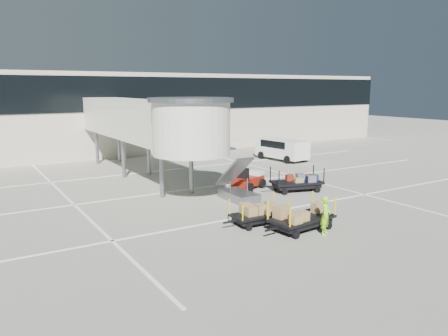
{
  "coord_description": "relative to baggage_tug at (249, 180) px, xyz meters",
  "views": [
    {
      "loc": [
        -15.33,
        -15.94,
        6.57
      ],
      "look_at": [
        -2.34,
        5.16,
        2.0
      ],
      "focal_mm": 35.0,
      "sensor_mm": 36.0,
      "label": 1
    }
  ],
  "objects": [
    {
      "name": "ground",
      "position": [
        -0.79,
        -7.14,
        -0.56
      ],
      "size": [
        140.0,
        140.0,
        0.0
      ],
      "primitive_type": "plane",
      "color": "#AEAB9C",
      "rests_on": "ground"
    },
    {
      "name": "jet_bridge",
      "position": [
        -4.76,
        5.13,
        3.73
      ],
      "size": [
        5.7,
        20.4,
        6.03
      ],
      "color": "silver",
      "rests_on": "ground"
    },
    {
      "name": "suitcase_cart",
      "position": [
        2.22,
        -2.24,
        -0.0
      ],
      "size": [
        4.02,
        2.42,
        1.54
      ],
      "rotation": [
        0.0,
        0.0,
        -0.28
      ],
      "color": "black",
      "rests_on": "ground"
    },
    {
      "name": "baggage_tug",
      "position": [
        0.0,
        0.0,
        0.0
      ],
      "size": [
        2.57,
        2.17,
        1.53
      ],
      "rotation": [
        0.0,
        0.0,
        0.38
      ],
      "color": "maroon",
      "rests_on": "ground"
    },
    {
      "name": "minivan",
      "position": [
        9.16,
        8.02,
        0.59
      ],
      "size": [
        2.67,
        5.24,
        1.91
      ],
      "rotation": [
        0.0,
        0.0,
        0.11
      ],
      "color": "white",
      "rests_on": "ground"
    },
    {
      "name": "box_cart_near",
      "position": [
        -2.6,
        -8.25,
        -0.0
      ],
      "size": [
        3.92,
        1.85,
        1.51
      ],
      "rotation": [
        0.0,
        0.0,
        0.09
      ],
      "color": "black",
      "rests_on": "ground"
    },
    {
      "name": "ground_worker",
      "position": [
        -2.28,
        -9.34,
        0.34
      ],
      "size": [
        0.78,
        0.7,
        1.79
      ],
      "primitive_type": "imported",
      "rotation": [
        0.0,
        0.0,
        0.54
      ],
      "color": "#80DA17",
      "rests_on": "ground"
    },
    {
      "name": "box_cart_far",
      "position": [
        -3.98,
        -6.56,
        -0.07
      ],
      "size": [
        3.38,
        1.5,
        1.31
      ],
      "rotation": [
        0.0,
        0.0,
        -0.05
      ],
      "color": "black",
      "rests_on": "ground"
    },
    {
      "name": "terminal",
      "position": [
        -1.14,
        22.8,
        3.55
      ],
      "size": [
        64.0,
        12.11,
        15.2
      ],
      "color": "beige",
      "rests_on": "ground"
    },
    {
      "name": "lane_markings",
      "position": [
        -1.46,
        2.2,
        -0.55
      ],
      "size": [
        40.0,
        30.0,
        0.02
      ],
      "color": "white",
      "rests_on": "ground"
    }
  ]
}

